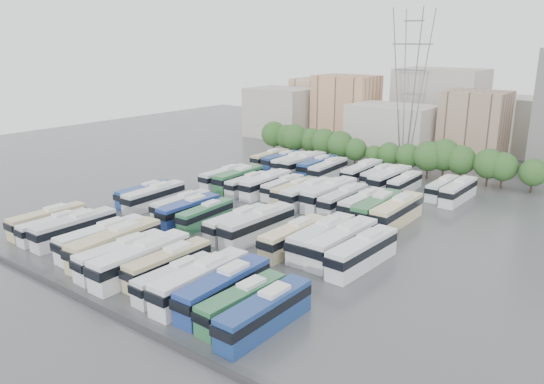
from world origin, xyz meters
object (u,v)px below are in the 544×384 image
Objects in this scene: bus_r3_s12 at (442,187)px; bus_r2_s2 at (239,178)px; bus_r2_s1 at (225,177)px; bus_r2_s4 at (266,184)px; bus_r0_s9 at (175,278)px; bus_r0_s8 at (169,264)px; bus_r0_s0 at (48,220)px; bus_r3_s3 at (303,164)px; bus_r1_s10 at (293,237)px; bus_r1_s4 at (189,210)px; bus_r3_s13 at (458,191)px; bus_r2_s9 at (343,199)px; bus_r1_s13 at (362,252)px; bus_r2_s5 at (283,187)px; bus_r3_s0 at (270,158)px; bus_r3_s1 at (282,160)px; bus_r1_s7 at (238,223)px; bus_r1_s8 at (258,225)px; bus_r2_s3 at (248,184)px; bus_r3_s9 at (390,179)px; bus_r1_s12 at (342,242)px; bus_r1_s1 at (154,196)px; bus_r2_s6 at (294,191)px; bus_r1_s3 at (182,205)px; bus_r0_s10 at (201,281)px; bus_r0_s1 at (55,226)px; bus_r3_s4 at (318,166)px; bus_r0_s5 at (115,244)px; bus_r1_s0 at (145,194)px; electricity_pylon at (410,81)px; bus_r2_s8 at (329,194)px; bus_r0_s7 at (141,259)px; bus_r3_s5 at (328,170)px; bus_r3_s8 at (378,176)px; bus_r0_s11 at (224,288)px; bus_r1_s5 at (205,215)px; bus_r2_s7 at (308,193)px; bus_r0_s13 at (265,312)px; bus_r0_s6 at (122,255)px; bus_r3_s2 at (292,163)px; bus_r2_s12 at (397,212)px; bus_r2_s10 at (362,204)px; bus_r3_s10 at (405,183)px.

bus_r2_s2 is at bearing -150.53° from bus_r3_s12.
bus_r2_s4 is at bearing 3.03° from bus_r2_s1.
bus_r0_s8 is at bearing 151.10° from bus_r0_s9.
bus_r3_s3 reaches higher than bus_r0_s0.
bus_r1_s10 is at bearing -45.38° from bus_r2_s4.
bus_r3_s13 reaches higher than bus_r1_s4.
bus_r2_s9 is 21.65m from bus_r3_s13.
bus_r2_s5 is (-26.70, 19.25, -0.37)m from bus_r1_s13.
bus_r3_s1 is at bearing -0.73° from bus_r3_s0.
bus_r1_s7 is 1.10× the size of bus_r3_s12.
bus_r1_s8 reaches higher than bus_r2_s3.
bus_r2_s1 is at bearing -144.44° from bus_r3_s9.
bus_r2_s2 reaches higher than bus_r2_s3.
bus_r1_s10 is 1.00× the size of bus_r2_s2.
bus_r3_s1 is at bearing 137.05° from bus_r1_s12.
bus_r1_s1 reaches higher than bus_r2_s3.
bus_r2_s6 is at bearing -43.20° from bus_r3_s0.
bus_r1_s7 is 0.98× the size of bus_r3_s13.
bus_r1_s13 is at bearing 4.93° from bus_r1_s7.
bus_r1_s8 is at bearing 3.39° from bus_r1_s4.
bus_r0_s10 is at bearing -37.77° from bus_r1_s3.
bus_r0_s1 is 1.00× the size of bus_r0_s9.
bus_r1_s1 is at bearing -105.80° from bus_r3_s4.
bus_r1_s4 is 20.56m from bus_r2_s5.
bus_r0_s5 reaches higher than bus_r1_s0.
electricity_pylon is 40.45m from bus_r2_s8.
bus_r0_s5 is 1.00× the size of bus_r0_s7.
bus_r0_s7 reaches higher than bus_r2_s9.
bus_r2_s6 is 0.90× the size of bus_r3_s5.
bus_r0_s11 is at bearing -80.84° from bus_r3_s8.
bus_r2_s3 is (6.51, -0.82, -0.16)m from bus_r2_s1.
bus_r1_s12 reaches higher than bus_r0_s8.
bus_r2_s7 is (6.47, 18.55, 0.30)m from bus_r1_s5.
bus_r3_s3 is (6.29, 17.51, 0.25)m from bus_r2_s1.
bus_r0_s13 is 1.07× the size of bus_r1_s4.
bus_r0_s6 is 55.05m from bus_r3_s9.
bus_r3_s13 is (39.69, 53.27, 0.20)m from bus_r0_s1.
bus_r1_s3 is 16.79m from bus_r2_s3.
bus_r2_s3 is 0.88× the size of bus_r3_s2.
bus_r3_s3 is (-29.90, 17.97, -0.00)m from bus_r2_s12.
bus_r1_s7 reaches higher than bus_r2_s10.
bus_r3_s1 is (-16.60, 55.30, -0.16)m from bus_r0_s6.
bus_r1_s10 is (3.29, 18.31, 0.23)m from bus_r0_s9.
bus_r0_s9 is 0.99× the size of bus_r3_s10.
bus_r2_s12 is at bearing -35.38° from bus_r3_s4.
bus_r3_s1 is (-39.48, 55.70, -0.18)m from bus_r0_s13.
bus_r2_s8 is at bearing 55.36° from bus_r0_s0.
bus_r2_s12 reaches higher than bus_r2_s4.
bus_r2_s1 is 1.05× the size of bus_r3_s0.
bus_r2_s5 is 0.79× the size of bus_r2_s8.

